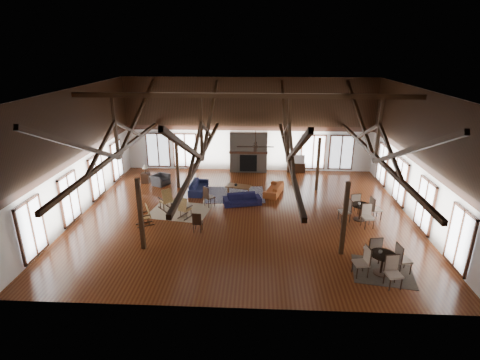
{
  "coord_description": "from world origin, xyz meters",
  "views": [
    {
      "loc": [
        0.61,
        -16.75,
        7.87
      ],
      "look_at": [
        -0.27,
        1.0,
        1.42
      ],
      "focal_mm": 28.0,
      "sensor_mm": 36.0,
      "label": 1
    }
  ],
  "objects_px": {
    "sofa_navy_front": "(242,199)",
    "sofa_orange": "(274,189)",
    "cafe_table_near": "(383,260)",
    "tv_console": "(296,167)",
    "coffee_table": "(238,187)",
    "sofa_navy_left": "(199,187)",
    "armchair": "(160,180)",
    "cafe_table_far": "(360,209)"
  },
  "relations": [
    {
      "from": "cafe_table_near",
      "to": "tv_console",
      "type": "height_order",
      "value": "cafe_table_near"
    },
    {
      "from": "armchair",
      "to": "cafe_table_far",
      "type": "distance_m",
      "value": 11.48
    },
    {
      "from": "tv_console",
      "to": "cafe_table_near",
      "type": "bearing_deg",
      "value": -79.99
    },
    {
      "from": "cafe_table_far",
      "to": "armchair",
      "type": "bearing_deg",
      "value": 158.27
    },
    {
      "from": "armchair",
      "to": "cafe_table_far",
      "type": "xyz_separation_m",
      "value": [
        10.67,
        -4.25,
        0.23
      ]
    },
    {
      "from": "armchair",
      "to": "sofa_orange",
      "type": "bearing_deg",
      "value": -71.82
    },
    {
      "from": "sofa_orange",
      "to": "cafe_table_far",
      "type": "height_order",
      "value": "cafe_table_far"
    },
    {
      "from": "sofa_navy_left",
      "to": "tv_console",
      "type": "xyz_separation_m",
      "value": [
        5.84,
        3.86,
        -0.0
      ]
    },
    {
      "from": "sofa_orange",
      "to": "tv_console",
      "type": "distance_m",
      "value": 4.26
    },
    {
      "from": "coffee_table",
      "to": "tv_console",
      "type": "relative_size",
      "value": 1.25
    },
    {
      "from": "sofa_navy_left",
      "to": "sofa_orange",
      "type": "xyz_separation_m",
      "value": [
        4.25,
        -0.08,
        -0.01
      ]
    },
    {
      "from": "cafe_table_far",
      "to": "sofa_navy_left",
      "type": "bearing_deg",
      "value": 158.46
    },
    {
      "from": "sofa_orange",
      "to": "armchair",
      "type": "distance_m",
      "value": 6.79
    },
    {
      "from": "sofa_navy_front",
      "to": "armchair",
      "type": "relative_size",
      "value": 2.04
    },
    {
      "from": "sofa_navy_front",
      "to": "armchair",
      "type": "distance_m",
      "value": 5.68
    },
    {
      "from": "armchair",
      "to": "cafe_table_near",
      "type": "xyz_separation_m",
      "value": [
        10.33,
        -8.72,
        0.25
      ]
    },
    {
      "from": "armchair",
      "to": "cafe_table_far",
      "type": "bearing_deg",
      "value": -84.3
    },
    {
      "from": "sofa_navy_left",
      "to": "sofa_navy_front",
      "type": "bearing_deg",
      "value": -120.49
    },
    {
      "from": "sofa_navy_left",
      "to": "cafe_table_near",
      "type": "distance_m",
      "value": 11.04
    },
    {
      "from": "cafe_table_far",
      "to": "tv_console",
      "type": "xyz_separation_m",
      "value": [
        -2.38,
        7.11,
        -0.25
      ]
    },
    {
      "from": "sofa_navy_left",
      "to": "sofa_orange",
      "type": "height_order",
      "value": "sofa_navy_left"
    },
    {
      "from": "coffee_table",
      "to": "cafe_table_near",
      "type": "bearing_deg",
      "value": -37.37
    },
    {
      "from": "sofa_navy_front",
      "to": "tv_console",
      "type": "distance_m",
      "value": 6.46
    },
    {
      "from": "cafe_table_near",
      "to": "cafe_table_far",
      "type": "relative_size",
      "value": 1.03
    },
    {
      "from": "sofa_navy_front",
      "to": "tv_console",
      "type": "relative_size",
      "value": 1.65
    },
    {
      "from": "coffee_table",
      "to": "cafe_table_near",
      "type": "height_order",
      "value": "cafe_table_near"
    },
    {
      "from": "sofa_orange",
      "to": "armchair",
      "type": "height_order",
      "value": "armchair"
    },
    {
      "from": "armchair",
      "to": "cafe_table_far",
      "type": "relative_size",
      "value": 0.45
    },
    {
      "from": "sofa_navy_left",
      "to": "armchair",
      "type": "relative_size",
      "value": 2.13
    },
    {
      "from": "sofa_navy_left",
      "to": "cafe_table_near",
      "type": "height_order",
      "value": "cafe_table_near"
    },
    {
      "from": "sofa_orange",
      "to": "tv_console",
      "type": "relative_size",
      "value": 1.64
    },
    {
      "from": "armchair",
      "to": "tv_console",
      "type": "bearing_deg",
      "value": -43.57
    },
    {
      "from": "sofa_navy_left",
      "to": "cafe_table_near",
      "type": "relative_size",
      "value": 0.92
    },
    {
      "from": "sofa_navy_left",
      "to": "cafe_table_near",
      "type": "bearing_deg",
      "value": -131.28
    },
    {
      "from": "sofa_orange",
      "to": "cafe_table_near",
      "type": "xyz_separation_m",
      "value": [
        3.64,
        -7.63,
        0.28
      ]
    },
    {
      "from": "sofa_orange",
      "to": "coffee_table",
      "type": "relative_size",
      "value": 1.32
    },
    {
      "from": "cafe_table_near",
      "to": "sofa_orange",
      "type": "bearing_deg",
      "value": 115.47
    },
    {
      "from": "sofa_navy_front",
      "to": "sofa_orange",
      "type": "distance_m",
      "value": 2.34
    },
    {
      "from": "tv_console",
      "to": "sofa_navy_left",
      "type": "bearing_deg",
      "value": -146.55
    },
    {
      "from": "sofa_navy_front",
      "to": "sofa_orange",
      "type": "xyz_separation_m",
      "value": [
        1.7,
        1.61,
        -0.0
      ]
    },
    {
      "from": "coffee_table",
      "to": "cafe_table_near",
      "type": "relative_size",
      "value": 0.67
    },
    {
      "from": "sofa_orange",
      "to": "tv_console",
      "type": "bearing_deg",
      "value": 174.65
    }
  ]
}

